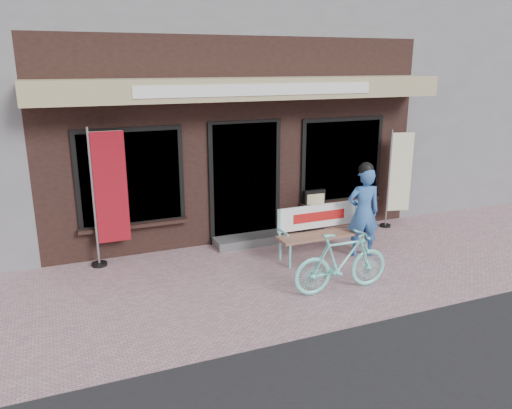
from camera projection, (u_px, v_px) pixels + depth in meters
name	position (u px, v px, depth m)	size (l,w,h in m)	color
ground	(293.00, 281.00, 7.48)	(70.00, 70.00, 0.00)	#B38991
storefront	(196.00, 71.00, 11.07)	(7.00, 6.77, 6.00)	black
neighbor_right_near	(470.00, 75.00, 14.71)	(10.00, 7.00, 5.60)	slate
bench	(322.00, 227.00, 8.34)	(1.62, 0.43, 0.87)	#74E4D9
person	(363.00, 210.00, 8.29)	(0.62, 0.48, 1.61)	#3263AD
bicycle	(342.00, 262.00, 7.06)	(0.42, 1.47, 0.89)	#74E4D9
nobori_red	(108.00, 195.00, 7.83)	(0.65, 0.24, 2.23)	gray
nobori_cream	(398.00, 177.00, 9.74)	(0.58, 0.25, 1.94)	gray
menu_stand	(314.00, 211.00, 9.53)	(0.42, 0.11, 0.84)	black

